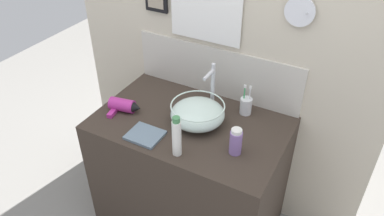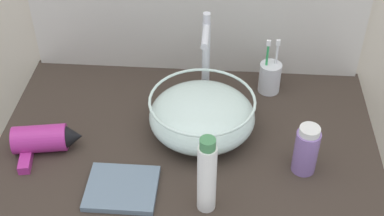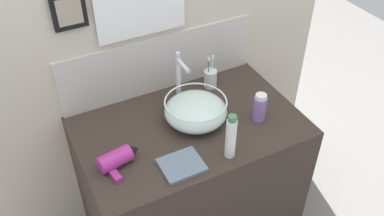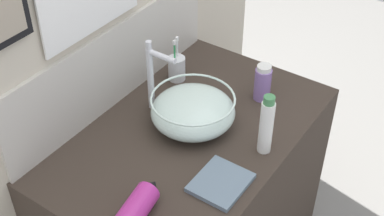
{
  "view_description": "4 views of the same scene",
  "coord_description": "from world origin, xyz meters",
  "px_view_note": "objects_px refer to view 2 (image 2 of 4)",
  "views": [
    {
      "loc": [
        0.79,
        -1.43,
        2.09
      ],
      "look_at": [
        0.01,
        0.0,
        0.92
      ],
      "focal_mm": 35.0,
      "sensor_mm": 36.0,
      "label": 1
    },
    {
      "loc": [
        0.09,
        -1.11,
        1.85
      ],
      "look_at": [
        0.01,
        0.0,
        0.92
      ],
      "focal_mm": 50.0,
      "sensor_mm": 36.0,
      "label": 2
    },
    {
      "loc": [
        -0.68,
        -1.35,
        2.17
      ],
      "look_at": [
        0.01,
        0.0,
        0.92
      ],
      "focal_mm": 40.0,
      "sensor_mm": 36.0,
      "label": 3
    },
    {
      "loc": [
        -1.15,
        -0.8,
        2.05
      ],
      "look_at": [
        0.01,
        0.0,
        0.92
      ],
      "focal_mm": 50.0,
      "sensor_mm": 36.0,
      "label": 4
    }
  ],
  "objects_px": {
    "faucet": "(206,52)",
    "shampoo_bottle": "(306,150)",
    "hand_towel": "(122,188)",
    "hair_drier": "(45,140)",
    "soap_dispenser": "(207,176)",
    "toothbrush_cup": "(270,77)",
    "glass_bowl_sink": "(202,115)"
  },
  "relations": [
    {
      "from": "shampoo_bottle",
      "to": "hand_towel",
      "type": "xyz_separation_m",
      "value": [
        -0.46,
        -0.11,
        -0.06
      ]
    },
    {
      "from": "glass_bowl_sink",
      "to": "toothbrush_cup",
      "type": "bearing_deg",
      "value": 46.97
    },
    {
      "from": "soap_dispenser",
      "to": "shampoo_bottle",
      "type": "distance_m",
      "value": 0.29
    },
    {
      "from": "soap_dispenser",
      "to": "glass_bowl_sink",
      "type": "bearing_deg",
      "value": 95.73
    },
    {
      "from": "glass_bowl_sink",
      "to": "hand_towel",
      "type": "xyz_separation_m",
      "value": [
        -0.19,
        -0.23,
        -0.06
      ]
    },
    {
      "from": "hand_towel",
      "to": "shampoo_bottle",
      "type": "bearing_deg",
      "value": 13.3
    },
    {
      "from": "faucet",
      "to": "shampoo_bottle",
      "type": "relative_size",
      "value": 1.94
    },
    {
      "from": "faucet",
      "to": "toothbrush_cup",
      "type": "xyz_separation_m",
      "value": [
        0.2,
        0.04,
        -0.11
      ]
    },
    {
      "from": "faucet",
      "to": "soap_dispenser",
      "type": "xyz_separation_m",
      "value": [
        0.03,
        -0.44,
        -0.05
      ]
    },
    {
      "from": "toothbrush_cup",
      "to": "glass_bowl_sink",
      "type": "bearing_deg",
      "value": -133.03
    },
    {
      "from": "glass_bowl_sink",
      "to": "toothbrush_cup",
      "type": "distance_m",
      "value": 0.29
    },
    {
      "from": "toothbrush_cup",
      "to": "shampoo_bottle",
      "type": "distance_m",
      "value": 0.34
    },
    {
      "from": "faucet",
      "to": "shampoo_bottle",
      "type": "distance_m",
      "value": 0.41
    },
    {
      "from": "soap_dispenser",
      "to": "hand_towel",
      "type": "relative_size",
      "value": 1.26
    },
    {
      "from": "hand_towel",
      "to": "hair_drier",
      "type": "bearing_deg",
      "value": 150.2
    },
    {
      "from": "glass_bowl_sink",
      "to": "hair_drier",
      "type": "height_order",
      "value": "glass_bowl_sink"
    },
    {
      "from": "faucet",
      "to": "soap_dispenser",
      "type": "bearing_deg",
      "value": -86.48
    },
    {
      "from": "hand_towel",
      "to": "soap_dispenser",
      "type": "bearing_deg",
      "value": -9.28
    },
    {
      "from": "faucet",
      "to": "shampoo_bottle",
      "type": "bearing_deg",
      "value": -46.9
    },
    {
      "from": "hair_drier",
      "to": "toothbrush_cup",
      "type": "height_order",
      "value": "toothbrush_cup"
    },
    {
      "from": "shampoo_bottle",
      "to": "hand_towel",
      "type": "relative_size",
      "value": 0.81
    },
    {
      "from": "faucet",
      "to": "hair_drier",
      "type": "height_order",
      "value": "faucet"
    },
    {
      "from": "toothbrush_cup",
      "to": "hand_towel",
      "type": "height_order",
      "value": "toothbrush_cup"
    },
    {
      "from": "faucet",
      "to": "soap_dispenser",
      "type": "height_order",
      "value": "faucet"
    },
    {
      "from": "glass_bowl_sink",
      "to": "shampoo_bottle",
      "type": "relative_size",
      "value": 2.04
    },
    {
      "from": "hair_drier",
      "to": "hand_towel",
      "type": "relative_size",
      "value": 1.09
    },
    {
      "from": "glass_bowl_sink",
      "to": "soap_dispenser",
      "type": "xyz_separation_m",
      "value": [
        0.03,
        -0.27,
        0.04
      ]
    },
    {
      "from": "faucet",
      "to": "toothbrush_cup",
      "type": "height_order",
      "value": "faucet"
    },
    {
      "from": "soap_dispenser",
      "to": "toothbrush_cup",
      "type": "bearing_deg",
      "value": 70.52
    },
    {
      "from": "glass_bowl_sink",
      "to": "faucet",
      "type": "distance_m",
      "value": 0.2
    },
    {
      "from": "faucet",
      "to": "hand_towel",
      "type": "height_order",
      "value": "faucet"
    },
    {
      "from": "soap_dispenser",
      "to": "faucet",
      "type": "bearing_deg",
      "value": 93.52
    }
  ]
}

